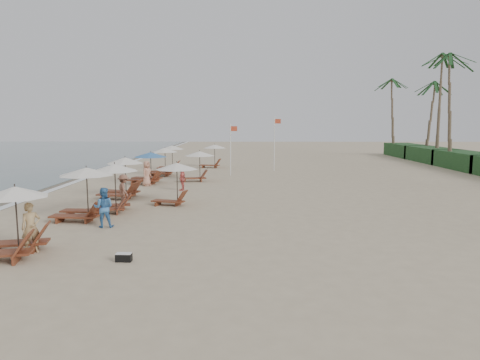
{
  "coord_description": "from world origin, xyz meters",
  "views": [
    {
      "loc": [
        1.08,
        -18.19,
        4.34
      ],
      "look_at": [
        0.95,
        4.58,
        1.3
      ],
      "focal_mm": 32.37,
      "sensor_mm": 36.0,
      "label": 1
    }
  ],
  "objects_px": {
    "lounger_station_0": "(8,226)",
    "inland_station_0": "(174,177)",
    "inland_station_1": "(197,163)",
    "lounger_station_5": "(162,163)",
    "lounger_station_6": "(170,158)",
    "flag_pole_near": "(231,147)",
    "duffel_bag": "(124,257)",
    "lounger_station_4": "(147,168)",
    "lounger_station_1": "(82,194)",
    "beachgoer_far_b": "(147,173)",
    "lounger_station_3": "(121,180)",
    "beachgoer_mid_b": "(124,190)",
    "beachgoer_far_a": "(182,179)",
    "beachgoer_mid_a": "(104,207)",
    "lounger_station_2": "(112,186)",
    "inland_station_2": "(213,153)",
    "beachgoer_near": "(31,228)"
  },
  "relations": [
    {
      "from": "lounger_station_5",
      "to": "inland_station_1",
      "type": "relative_size",
      "value": 0.95
    },
    {
      "from": "beachgoer_mid_a",
      "to": "duffel_bag",
      "type": "relative_size",
      "value": 3.36
    },
    {
      "from": "beachgoer_mid_a",
      "to": "beachgoer_mid_b",
      "type": "height_order",
      "value": "beachgoer_mid_a"
    },
    {
      "from": "lounger_station_1",
      "to": "inland_station_2",
      "type": "bearing_deg",
      "value": 79.16
    },
    {
      "from": "lounger_station_1",
      "to": "beachgoer_far_b",
      "type": "xyz_separation_m",
      "value": [
        0.62,
        10.36,
        -0.29
      ]
    },
    {
      "from": "beachgoer_mid_a",
      "to": "beachgoer_far_a",
      "type": "xyz_separation_m",
      "value": [
        1.92,
        9.82,
        -0.09
      ]
    },
    {
      "from": "lounger_station_1",
      "to": "beachgoer_far_b",
      "type": "distance_m",
      "value": 10.39
    },
    {
      "from": "lounger_station_4",
      "to": "beachgoer_far_a",
      "type": "relative_size",
      "value": 1.91
    },
    {
      "from": "lounger_station_3",
      "to": "beachgoer_far_a",
      "type": "xyz_separation_m",
      "value": [
        3.17,
        2.75,
        -0.29
      ]
    },
    {
      "from": "lounger_station_6",
      "to": "duffel_bag",
      "type": "distance_m",
      "value": 26.41
    },
    {
      "from": "lounger_station_1",
      "to": "lounger_station_3",
      "type": "xyz_separation_m",
      "value": [
        0.17,
        5.61,
        -0.12
      ]
    },
    {
      "from": "lounger_station_2",
      "to": "flag_pole_near",
      "type": "xyz_separation_m",
      "value": [
        5.41,
        14.69,
        1.1
      ]
    },
    {
      "from": "flag_pole_near",
      "to": "lounger_station_3",
      "type": "bearing_deg",
      "value": -119.59
    },
    {
      "from": "beachgoer_far_a",
      "to": "lounger_station_0",
      "type": "bearing_deg",
      "value": -3.6
    },
    {
      "from": "beachgoer_far_b",
      "to": "beachgoer_mid_b",
      "type": "bearing_deg",
      "value": -157.55
    },
    {
      "from": "beachgoer_near",
      "to": "duffel_bag",
      "type": "bearing_deg",
      "value": -55.13
    },
    {
      "from": "lounger_station_5",
      "to": "duffel_bag",
      "type": "relative_size",
      "value": 5.15
    },
    {
      "from": "inland_station_1",
      "to": "lounger_station_5",
      "type": "bearing_deg",
      "value": 132.87
    },
    {
      "from": "beachgoer_mid_b",
      "to": "lounger_station_4",
      "type": "bearing_deg",
      "value": -27.94
    },
    {
      "from": "lounger_station_0",
      "to": "beachgoer_far_a",
      "type": "distance_m",
      "value": 14.31
    },
    {
      "from": "lounger_station_4",
      "to": "lounger_station_1",
      "type": "bearing_deg",
      "value": -91.61
    },
    {
      "from": "inland_station_1",
      "to": "lounger_station_1",
      "type": "bearing_deg",
      "value": -106.66
    },
    {
      "from": "beachgoer_far_a",
      "to": "beachgoer_mid_b",
      "type": "bearing_deg",
      "value": -13.34
    },
    {
      "from": "lounger_station_2",
      "to": "beachgoer_near",
      "type": "relative_size",
      "value": 1.46
    },
    {
      "from": "lounger_station_2",
      "to": "beachgoer_mid_a",
      "type": "distance_m",
      "value": 3.17
    },
    {
      "from": "inland_station_2",
      "to": "lounger_station_2",
      "type": "bearing_deg",
      "value": -99.43
    },
    {
      "from": "lounger_station_4",
      "to": "flag_pole_near",
      "type": "relative_size",
      "value": 0.68
    },
    {
      "from": "lounger_station_0",
      "to": "lounger_station_3",
      "type": "bearing_deg",
      "value": 87.15
    },
    {
      "from": "beachgoer_mid_a",
      "to": "duffel_bag",
      "type": "distance_m",
      "value": 4.97
    },
    {
      "from": "lounger_station_6",
      "to": "lounger_station_3",
      "type": "bearing_deg",
      "value": -91.58
    },
    {
      "from": "lounger_station_5",
      "to": "inland_station_2",
      "type": "xyz_separation_m",
      "value": [
        3.72,
        6.28,
        0.36
      ]
    },
    {
      "from": "beachgoer_mid_b",
      "to": "beachgoer_far_a",
      "type": "xyz_separation_m",
      "value": [
        2.37,
        5.11,
        -0.08
      ]
    },
    {
      "from": "beachgoer_far_a",
      "to": "beachgoer_far_b",
      "type": "distance_m",
      "value": 3.38
    },
    {
      "from": "inland_station_1",
      "to": "beachgoer_near",
      "type": "relative_size",
      "value": 1.58
    },
    {
      "from": "inland_station_1",
      "to": "beachgoer_mid_b",
      "type": "relative_size",
      "value": 1.63
    },
    {
      "from": "lounger_station_5",
      "to": "beachgoer_mid_a",
      "type": "distance_m",
      "value": 17.72
    },
    {
      "from": "lounger_station_6",
      "to": "flag_pole_near",
      "type": "distance_m",
      "value": 7.04
    },
    {
      "from": "lounger_station_6",
      "to": "inland_station_0",
      "type": "bearing_deg",
      "value": -79.85
    },
    {
      "from": "duffel_bag",
      "to": "lounger_station_3",
      "type": "bearing_deg",
      "value": 105.95
    },
    {
      "from": "lounger_station_4",
      "to": "inland_station_0",
      "type": "relative_size",
      "value": 1.12
    },
    {
      "from": "beachgoer_mid_a",
      "to": "beachgoer_mid_b",
      "type": "xyz_separation_m",
      "value": [
        -0.45,
        4.71,
        -0.01
      ]
    },
    {
      "from": "lounger_station_1",
      "to": "lounger_station_2",
      "type": "distance_m",
      "value": 1.84
    },
    {
      "from": "lounger_station_3",
      "to": "lounger_station_1",
      "type": "bearing_deg",
      "value": -91.71
    },
    {
      "from": "lounger_station_6",
      "to": "lounger_station_2",
      "type": "bearing_deg",
      "value": -89.17
    },
    {
      "from": "lounger_station_0",
      "to": "lounger_station_6",
      "type": "bearing_deg",
      "value": 87.88
    },
    {
      "from": "lounger_station_5",
      "to": "duffel_bag",
      "type": "bearing_deg",
      "value": -82.61
    },
    {
      "from": "lounger_station_1",
      "to": "beachgoer_far_a",
      "type": "bearing_deg",
      "value": 68.23
    },
    {
      "from": "lounger_station_0",
      "to": "inland_station_0",
      "type": "distance_m",
      "value": 9.81
    },
    {
      "from": "inland_station_1",
      "to": "lounger_station_4",
      "type": "bearing_deg",
      "value": -164.4
    },
    {
      "from": "inland_station_0",
      "to": "duffel_bag",
      "type": "xyz_separation_m",
      "value": [
        -0.11,
        -9.45,
        -1.35
      ]
    }
  ]
}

